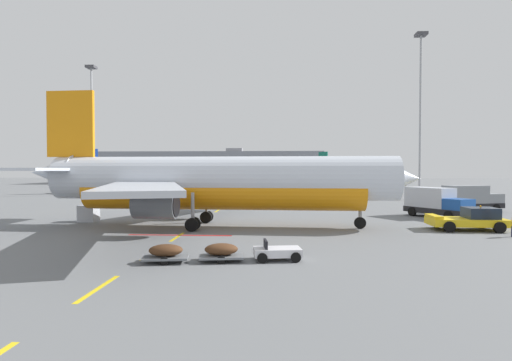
% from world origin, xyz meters
% --- Properties ---
extents(ground, '(400.00, 400.00, 0.00)m').
position_xyz_m(ground, '(40.00, 40.00, 0.00)').
color(ground, slate).
extents(apron_paint_markings, '(8.00, 95.59, 0.01)m').
position_xyz_m(apron_paint_markings, '(18.00, 37.56, 0.00)').
color(apron_paint_markings, yellow).
rests_on(apron_paint_markings, ground).
extents(airliner_foreground, '(34.76, 34.61, 12.20)m').
position_xyz_m(airliner_foreground, '(20.03, 26.78, 3.95)').
color(airliner_foreground, silver).
rests_on(airliner_foreground, ground).
extents(pushback_tug, '(6.09, 3.35, 2.08)m').
position_xyz_m(pushback_tug, '(41.44, 25.95, 0.90)').
color(pushback_tug, yellow).
rests_on(pushback_tug, ground).
extents(airliner_mid_left, '(24.55, 26.20, 9.86)m').
position_xyz_m(airliner_mid_left, '(42.98, 90.70, 3.19)').
color(airliner_mid_left, white).
rests_on(airliner_mid_left, ground).
extents(airliner_far_center, '(22.86, 23.07, 9.58)m').
position_xyz_m(airliner_far_center, '(-7.47, 82.78, 3.10)').
color(airliner_far_center, white).
rests_on(airliner_far_center, ground).
extents(fuel_service_truck, '(5.63, 7.25, 3.14)m').
position_xyz_m(fuel_service_truck, '(42.10, 35.05, 1.65)').
color(fuel_service_truck, black).
rests_on(fuel_service_truck, ground).
extents(ground_power_truck, '(7.37, 4.04, 3.14)m').
position_xyz_m(ground_power_truck, '(48.69, 41.52, 1.65)').
color(ground_power_truck, black).
rests_on(ground_power_truck, ground).
extents(baggage_train, '(8.72, 2.77, 1.14)m').
position_xyz_m(baggage_train, '(22.49, 13.44, 0.52)').
color(baggage_train, silver).
rests_on(baggage_train, ground).
extents(uld_cargo_container, '(1.62, 1.58, 1.60)m').
position_xyz_m(uld_cargo_container, '(7.10, 29.60, 0.80)').
color(uld_cargo_container, '#B7BCC6').
rests_on(uld_cargo_container, ground).
extents(apron_light_mast_near, '(1.80, 1.80, 25.65)m').
position_xyz_m(apron_light_mast_near, '(-11.66, 69.74, 15.89)').
color(apron_light_mast_near, slate).
rests_on(apron_light_mast_near, ground).
extents(apron_light_mast_far, '(1.80, 1.80, 27.92)m').
position_xyz_m(apron_light_mast_far, '(49.21, 60.91, 17.12)').
color(apron_light_mast_far, slate).
rests_on(apron_light_mast_far, ground).
extents(terminal_satellite, '(92.32, 25.57, 13.19)m').
position_xyz_m(terminal_satellite, '(-5.26, 143.40, 5.81)').
color(terminal_satellite, gray).
rests_on(terminal_satellite, ground).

